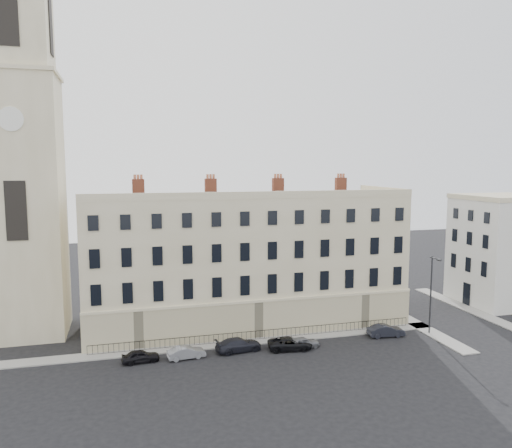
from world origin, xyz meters
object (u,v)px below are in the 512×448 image
object	(u,v)px
car_a	(141,356)
car_f	(386,331)
streetlamp	(431,291)
car_c	(238,345)
car_b	(186,352)
car_d	(290,343)
car_e	(303,343)

from	to	relation	value
car_a	car_f	distance (m)	25.99
car_f	streetlamp	world-z (taller)	streetlamp
car_c	streetlamp	xyz separation A→B (m)	(21.52, -0.48, 4.15)
car_a	streetlamp	bearing A→B (deg)	-95.31
car_b	car_a	bearing A→B (deg)	80.66
car_d	streetlamp	size ratio (longest dim) A/B	0.52
car_c	car_f	world-z (taller)	car_c
car_d	car_f	world-z (taller)	car_f
car_b	car_e	size ratio (longest dim) A/B	1.05
car_a	car_e	size ratio (longest dim) A/B	1.01
car_b	streetlamp	world-z (taller)	streetlamp
car_b	car_d	xyz separation A→B (m)	(10.42, -0.36, 0.03)
car_c	car_e	xyz separation A→B (m)	(6.52, -0.88, -0.09)
car_c	car_e	distance (m)	6.58
car_e	streetlamp	distance (m)	15.59
car_c	car_f	size ratio (longest dim) A/B	1.17
car_a	car_b	size ratio (longest dim) A/B	0.96
car_a	streetlamp	xyz separation A→B (m)	(31.09, -0.13, 4.23)
car_c	car_b	bearing A→B (deg)	87.83
car_a	car_c	xyz separation A→B (m)	(9.57, 0.35, 0.08)
car_b	car_e	xyz separation A→B (m)	(11.80, -0.35, -0.01)
car_d	car_f	size ratio (longest dim) A/B	1.13
car_c	car_e	bearing A→B (deg)	-105.56
car_d	car_e	distance (m)	1.38
car_b	car_e	distance (m)	11.81
car_b	car_c	bearing A→B (deg)	-91.19
car_f	car_d	bearing A→B (deg)	99.88
car_e	streetlamp	xyz separation A→B (m)	(15.00, 0.40, 4.24)
car_a	car_b	bearing A→B (deg)	-97.50
car_d	streetlamp	distance (m)	16.92
car_b	car_f	distance (m)	21.71
car_d	car_e	world-z (taller)	car_d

